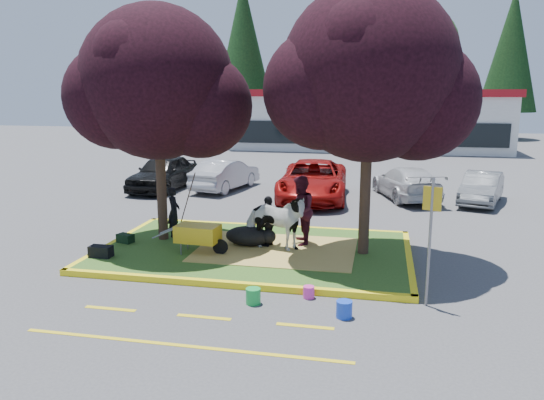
% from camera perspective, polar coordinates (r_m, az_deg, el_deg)
% --- Properties ---
extents(ground, '(90.00, 90.00, 0.00)m').
position_cam_1_polar(ground, '(14.48, -1.90, -5.79)').
color(ground, '#424244').
rests_on(ground, ground).
extents(median_island, '(8.00, 5.00, 0.15)m').
position_cam_1_polar(median_island, '(14.46, -1.90, -5.51)').
color(median_island, '#2F571B').
rests_on(median_island, ground).
extents(curb_near, '(8.30, 0.16, 0.15)m').
position_cam_1_polar(curb_near, '(12.10, -4.81, -9.05)').
color(curb_near, yellow).
rests_on(curb_near, ground).
extents(curb_far, '(8.30, 0.16, 0.15)m').
position_cam_1_polar(curb_far, '(16.88, 0.17, -2.96)').
color(curb_far, yellow).
rests_on(curb_far, ground).
extents(curb_left, '(0.16, 5.30, 0.15)m').
position_cam_1_polar(curb_left, '(15.89, -16.39, -4.40)').
color(curb_left, yellow).
rests_on(curb_left, ground).
extents(curb_right, '(0.16, 5.30, 0.15)m').
position_cam_1_polar(curb_right, '(14.10, 14.53, -6.34)').
color(curb_right, yellow).
rests_on(curb_right, ground).
extents(straw_bedding, '(4.20, 3.00, 0.01)m').
position_cam_1_polar(straw_bedding, '(14.31, 0.45, -5.35)').
color(straw_bedding, '#CAB653').
rests_on(straw_bedding, median_island).
extents(tree_purple_left, '(5.06, 4.20, 6.51)m').
position_cam_1_polar(tree_purple_left, '(15.07, -12.20, 11.48)').
color(tree_purple_left, black).
rests_on(tree_purple_left, median_island).
extents(tree_purple_right, '(5.30, 4.40, 6.82)m').
position_cam_1_polar(tree_purple_right, '(13.60, 10.50, 12.39)').
color(tree_purple_right, black).
rests_on(tree_purple_right, median_island).
extents(fire_lane_stripe_a, '(1.10, 0.12, 0.01)m').
position_cam_1_polar(fire_lane_stripe_a, '(11.48, -16.99, -11.12)').
color(fire_lane_stripe_a, yellow).
rests_on(fire_lane_stripe_a, ground).
extents(fire_lane_stripe_b, '(1.10, 0.12, 0.01)m').
position_cam_1_polar(fire_lane_stripe_b, '(10.71, -7.33, -12.39)').
color(fire_lane_stripe_b, yellow).
rests_on(fire_lane_stripe_b, ground).
extents(fire_lane_stripe_c, '(1.10, 0.12, 0.01)m').
position_cam_1_polar(fire_lane_stripe_c, '(10.27, 3.58, -13.40)').
color(fire_lane_stripe_c, yellow).
rests_on(fire_lane_stripe_c, ground).
extents(fire_lane_long, '(6.00, 0.10, 0.01)m').
position_cam_1_polar(fire_lane_long, '(9.70, -9.71, -15.17)').
color(fire_lane_long, yellow).
rests_on(fire_lane_long, ground).
extents(retail_building, '(20.40, 8.40, 4.40)m').
position_cam_1_polar(retail_building, '(41.47, 10.10, 8.67)').
color(retail_building, silver).
rests_on(retail_building, ground).
extents(treeline, '(46.58, 7.80, 14.63)m').
position_cam_1_polar(treeline, '(51.17, 9.81, 15.38)').
color(treeline, black).
rests_on(treeline, ground).
extents(cow, '(1.93, 1.11, 1.53)m').
position_cam_1_polar(cow, '(14.09, 0.28, -2.40)').
color(cow, white).
rests_on(cow, median_island).
extents(calf, '(1.31, 0.81, 0.54)m').
position_cam_1_polar(calf, '(14.63, -2.60, -3.89)').
color(calf, black).
rests_on(calf, median_island).
extents(handler, '(0.42, 0.58, 1.46)m').
position_cam_1_polar(handler, '(15.72, -10.52, -1.26)').
color(handler, black).
rests_on(handler, median_island).
extents(visitor_a, '(0.89, 1.06, 1.93)m').
position_cam_1_polar(visitor_a, '(14.58, 3.04, -1.14)').
color(visitor_a, '#40121E').
rests_on(visitor_a, median_island).
extents(visitor_b, '(0.60, 0.89, 1.41)m').
position_cam_1_polar(visitor_b, '(14.46, -0.35, -2.30)').
color(visitor_b, black).
rests_on(visitor_b, median_island).
extents(wheelbarrow, '(2.00, 0.74, 0.75)m').
position_cam_1_polar(wheelbarrow, '(14.04, -7.93, -3.63)').
color(wheelbarrow, black).
rests_on(wheelbarrow, median_island).
extents(gear_bag_dark, '(0.58, 0.32, 0.29)m').
position_cam_1_polar(gear_bag_dark, '(14.37, -17.93, -5.28)').
color(gear_bag_dark, black).
rests_on(gear_bag_dark, median_island).
extents(gear_bag_green, '(0.52, 0.40, 0.24)m').
position_cam_1_polar(gear_bag_green, '(15.51, -15.50, -3.99)').
color(gear_bag_green, black).
rests_on(gear_bag_green, median_island).
extents(sign_post, '(0.36, 0.18, 2.68)m').
position_cam_1_polar(sign_post, '(11.09, 16.69, -2.82)').
color(sign_post, slate).
rests_on(sign_post, ground).
extents(bucket_green, '(0.35, 0.35, 0.33)m').
position_cam_1_polar(bucket_green, '(11.19, -2.03, -10.29)').
color(bucket_green, green).
rests_on(bucket_green, ground).
extents(bucket_pink, '(0.31, 0.31, 0.26)m').
position_cam_1_polar(bucket_pink, '(11.51, 3.97, -9.86)').
color(bucket_pink, '#F436AD').
rests_on(bucket_pink, ground).
extents(bucket_blue, '(0.38, 0.38, 0.34)m').
position_cam_1_polar(bucket_blue, '(10.65, 7.77, -11.57)').
color(bucket_blue, blue).
rests_on(bucket_blue, ground).
extents(car_black, '(2.07, 4.59, 1.53)m').
position_cam_1_polar(car_black, '(23.99, -11.62, 2.89)').
color(car_black, black).
rests_on(car_black, ground).
extents(car_silver, '(2.28, 4.29, 1.34)m').
position_cam_1_polar(car_silver, '(23.67, -5.03, 2.74)').
color(car_silver, '#9FA1A7').
rests_on(car_silver, ground).
extents(car_red, '(2.93, 5.79, 1.57)m').
position_cam_1_polar(car_red, '(21.46, 4.44, 2.13)').
color(car_red, '#9C0F0D').
rests_on(car_red, ground).
extents(car_white, '(3.08, 4.83, 1.30)m').
position_cam_1_polar(car_white, '(22.32, 14.24, 1.82)').
color(car_white, silver).
rests_on(car_white, ground).
extents(car_grey, '(2.30, 3.92, 1.22)m').
position_cam_1_polar(car_grey, '(22.23, 21.61, 1.21)').
color(car_grey, slate).
rests_on(car_grey, ground).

